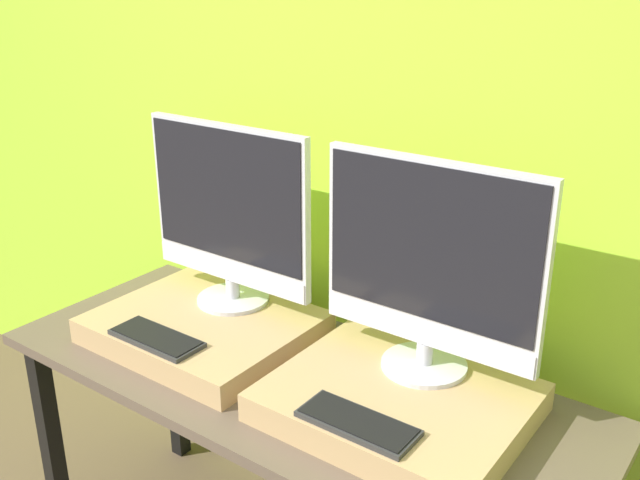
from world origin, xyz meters
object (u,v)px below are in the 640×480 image
(monitor_right, at_px, (430,265))
(keyboard_right, at_px, (358,423))
(keyboard_left, at_px, (156,338))
(monitor_left, at_px, (229,213))

(monitor_right, xyz_separation_m, keyboard_right, (-0.00, -0.29, -0.26))
(keyboard_left, relative_size, monitor_right, 0.48)
(monitor_left, distance_m, keyboard_right, 0.74)
(monitor_left, distance_m, monitor_right, 0.62)
(monitor_left, xyz_separation_m, monitor_right, (0.62, 0.00, 0.00))
(keyboard_right, bearing_deg, keyboard_left, 180.00)
(monitor_right, distance_m, keyboard_right, 0.39)
(monitor_left, bearing_deg, keyboard_left, -90.00)
(monitor_left, relative_size, monitor_right, 1.00)
(keyboard_left, height_order, monitor_right, monitor_right)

